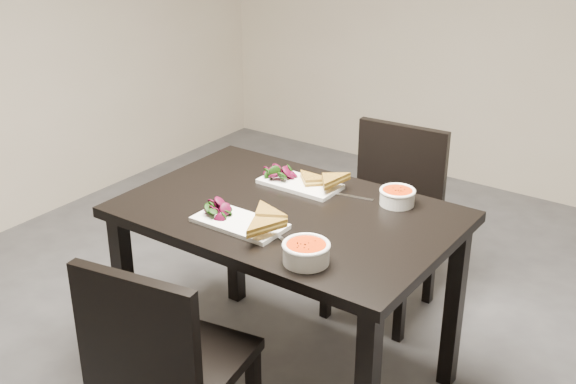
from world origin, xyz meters
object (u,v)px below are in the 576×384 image
Objects in this scene: chair_far at (389,209)px; plate_near at (240,223)px; plate_far at (300,184)px; soup_bowl_far at (397,196)px; table at (288,234)px; soup_bowl_near at (306,251)px; chair_near at (162,361)px.

chair_far is 0.97m from plate_near.
plate_near is at bearing -87.03° from plate_far.
plate_near is at bearing -128.03° from soup_bowl_far.
plate_far is at bearing 112.87° from table.
plate_far is (-0.14, -0.52, 0.27)m from chair_far.
plate_near is at bearing -101.65° from chair_far.
plate_near is 2.43× the size of soup_bowl_far.
soup_bowl_near is (0.34, -0.08, 0.03)m from plate_near.
soup_bowl_far is at bearing 86.60° from soup_bowl_near.
table is 1.41× the size of chair_far.
chair_near reaches higher than plate_far.
chair_near is 2.60× the size of plate_near.
table is at bearing 79.69° from chair_near.
soup_bowl_near is (0.27, -0.28, 0.14)m from table.
table is 0.42m from soup_bowl_near.
chair_far is 6.32× the size of soup_bowl_far.
soup_bowl_near is (0.28, 0.39, 0.30)m from chair_near.
chair_far is 1.08m from soup_bowl_near.
soup_bowl_far is (0.30, 0.27, 0.13)m from table.
chair_near is 0.56m from soup_bowl_near.
chair_far is 5.51× the size of soup_bowl_near.
table is at bearing 72.05° from plate_near.
table is 0.25m from plate_far.
chair_far reaches higher than soup_bowl_near.
table is 1.41× the size of chair_near.
chair_near reaches higher than soup_bowl_near.
soup_bowl_far is at bearing 51.97° from plate_near.
soup_bowl_near is 1.15× the size of soup_bowl_far.
plate_far is (-0.09, 0.20, 0.11)m from table.
soup_bowl_far reaches higher than plate_far.
plate_near and plate_far have the same top height.
soup_bowl_near reaches higher than plate_far.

